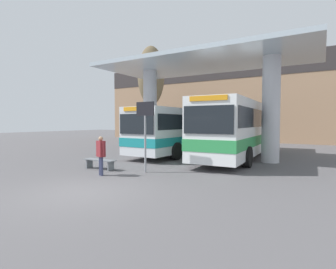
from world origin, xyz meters
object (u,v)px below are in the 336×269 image
at_px(transit_bus_center_bay, 241,127).
at_px(info_sign_platform, 145,122).
at_px(transit_bus_left_bay, 186,129).
at_px(parked_car_street, 171,132).
at_px(waiting_bench_near_pillar, 100,162).
at_px(pedestrian_waiting, 101,152).
at_px(poplar_tree_behind_left, 151,76).

distance_m(transit_bus_center_bay, info_sign_platform, 7.62).
height_order(transit_bus_left_bay, parked_car_street, transit_bus_left_bay).
height_order(waiting_bench_near_pillar, parked_car_street, parked_car_street).
relative_size(transit_bus_center_bay, parked_car_street, 2.79).
height_order(pedestrian_waiting, poplar_tree_behind_left, poplar_tree_behind_left).
relative_size(waiting_bench_near_pillar, poplar_tree_behind_left, 0.17).
xyz_separation_m(transit_bus_left_bay, poplar_tree_behind_left, (-6.86, 5.62, 5.20)).
bearing_deg(info_sign_platform, waiting_bench_near_pillar, -167.85).
height_order(transit_bus_left_bay, waiting_bench_near_pillar, transit_bus_left_bay).
height_order(transit_bus_left_bay, pedestrian_waiting, transit_bus_left_bay).
distance_m(waiting_bench_near_pillar, poplar_tree_behind_left, 16.37).
bearing_deg(parked_car_street, transit_bus_center_bay, -45.98).
distance_m(pedestrian_waiting, poplar_tree_behind_left, 17.43).
distance_m(transit_bus_center_bay, pedestrian_waiting, 9.45).
bearing_deg(poplar_tree_behind_left, parked_car_street, 92.17).
height_order(transit_bus_left_bay, info_sign_platform, info_sign_platform).
height_order(info_sign_platform, pedestrian_waiting, info_sign_platform).
bearing_deg(poplar_tree_behind_left, transit_bus_left_bay, -39.33).
distance_m(waiting_bench_near_pillar, pedestrian_waiting, 1.63).
relative_size(waiting_bench_near_pillar, pedestrian_waiting, 1.07).
relative_size(transit_bus_left_bay, transit_bus_center_bay, 0.92).
height_order(info_sign_platform, parked_car_street, info_sign_platform).
distance_m(transit_bus_center_bay, waiting_bench_near_pillar, 9.10).
bearing_deg(info_sign_platform, transit_bus_center_bay, 73.02).
bearing_deg(transit_bus_left_bay, info_sign_platform, 105.12).
distance_m(transit_bus_left_bay, parked_car_street, 12.20).
bearing_deg(poplar_tree_behind_left, info_sign_platform, -56.58).
xyz_separation_m(transit_bus_left_bay, waiting_bench_near_pillar, (-0.49, -7.95, -1.37)).
relative_size(transit_bus_left_bay, pedestrian_waiting, 7.00).
xyz_separation_m(info_sign_platform, parked_car_street, (-8.80, 17.42, -1.13)).
bearing_deg(poplar_tree_behind_left, pedestrian_waiting, -62.87).
bearing_deg(parked_car_street, pedestrian_waiting, -71.38).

